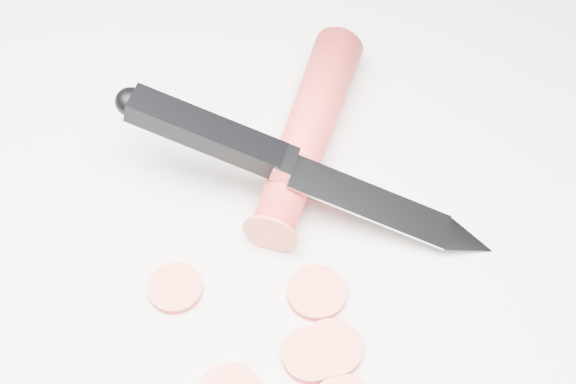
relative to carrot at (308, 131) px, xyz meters
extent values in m
plane|color=silver|center=(-0.03, -0.11, -0.02)|extent=(2.40, 2.40, 0.00)
cylinder|color=red|center=(0.00, 0.00, 0.00)|extent=(0.10, 0.18, 0.03)
cylinder|color=#F4634B|center=(-0.02, -0.16, -0.02)|extent=(0.04, 0.04, 0.01)
cylinder|color=#F4634B|center=(-0.01, -0.12, -0.02)|extent=(0.04, 0.04, 0.01)
cylinder|color=#F4634B|center=(-0.01, -0.16, -0.02)|extent=(0.04, 0.04, 0.01)
cylinder|color=#F4634B|center=(-0.10, -0.11, -0.02)|extent=(0.04, 0.04, 0.01)
camera|label=1|loc=(-0.06, -0.36, 0.44)|focal=50.00mm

